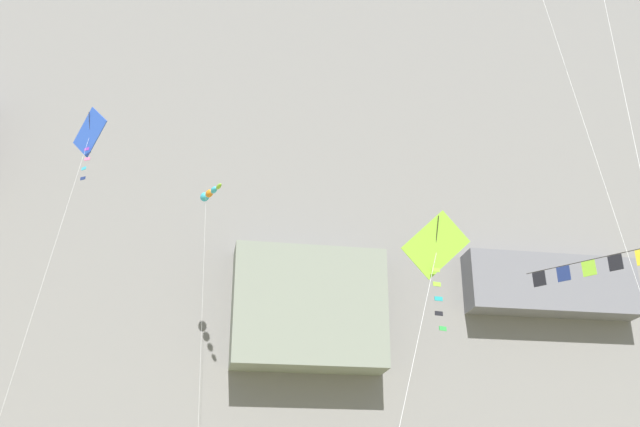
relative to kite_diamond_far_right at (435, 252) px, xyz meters
The scene contains 5 objects.
cliff_face 52.79m from the kite_diamond_far_right, 87.84° to the left, with size 180.00×28.05×61.83m.
kite_diamond_far_right is the anchor object (origin of this frame).
kite_diamond_low_left 21.51m from the kite_diamond_far_right, 130.02° to the left, with size 3.46×2.30×20.31m.
kite_banner_low_right 12.03m from the kite_diamond_far_right, 33.73° to the left, with size 4.78×7.63×11.35m.
kite_windsock_upper_mid 30.00m from the kite_diamond_far_right, 103.04° to the left, with size 1.49×3.29×21.92m.
Camera 1 is at (-8.32, -7.27, 1.52)m, focal length 41.54 mm.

